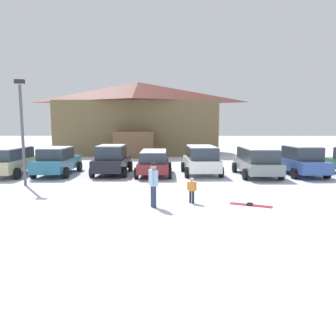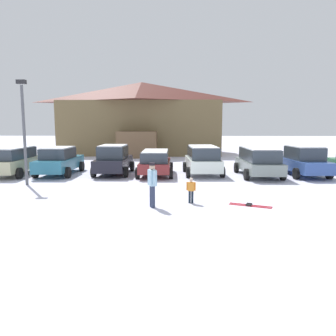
{
  "view_description": "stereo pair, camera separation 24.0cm",
  "coord_description": "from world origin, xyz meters",
  "views": [
    {
      "loc": [
        -0.67,
        -7.35,
        3.05
      ],
      "look_at": [
        -0.83,
        6.96,
        1.14
      ],
      "focal_mm": 35.0,
      "sensor_mm": 36.0,
      "label": 1
    },
    {
      "loc": [
        -0.43,
        -7.34,
        3.05
      ],
      "look_at": [
        -0.83,
        6.96,
        1.14
      ],
      "focal_mm": 35.0,
      "sensor_mm": 36.0,
      "label": 2
    }
  ],
  "objects": [
    {
      "name": "parked_maroon_van",
      "position": [
        -1.73,
        12.15,
        0.82
      ],
      "size": [
        2.14,
        4.2,
        1.5
      ],
      "color": "maroon",
      "rests_on": "ground"
    },
    {
      "name": "parked_teal_hatchback",
      "position": [
        -7.61,
        12.28,
        0.85
      ],
      "size": [
        2.13,
        4.56,
        1.69
      ],
      "color": "#296C86",
      "rests_on": "ground"
    },
    {
      "name": "pair_of_skis",
      "position": [
        2.33,
        4.77,
        0.02
      ],
      "size": [
        1.57,
        0.89,
        0.08
      ],
      "color": "red",
      "rests_on": "ground"
    },
    {
      "name": "lamp_post",
      "position": [
        -8.03,
        8.78,
        2.94
      ],
      "size": [
        0.44,
        0.24,
        5.2
      ],
      "color": "#515459",
      "rests_on": "ground"
    },
    {
      "name": "skier_child_in_orange_jacket",
      "position": [
        0.12,
        5.14,
        0.56
      ],
      "size": [
        0.36,
        0.18,
        0.99
      ],
      "color": "black",
      "rests_on": "ground"
    },
    {
      "name": "ski_lodge",
      "position": [
        -4.12,
        27.05,
        3.72
      ],
      "size": [
        16.41,
        9.36,
        7.36
      ],
      "color": "brown",
      "rests_on": "ground"
    },
    {
      "name": "parked_blue_hatchback",
      "position": [
        7.09,
        12.33,
        0.89
      ],
      "size": [
        2.31,
        4.78,
        1.79
      ],
      "color": "#315097",
      "rests_on": "ground"
    },
    {
      "name": "ground",
      "position": [
        0.0,
        0.0,
        0.0
      ],
      "size": [
        160.0,
        160.0,
        0.0
      ],
      "primitive_type": "plane",
      "color": "silver"
    },
    {
      "name": "parked_white_suv",
      "position": [
        1.13,
        12.5,
        0.94
      ],
      "size": [
        2.38,
        4.11,
        1.75
      ],
      "color": "white",
      "rests_on": "ground"
    },
    {
      "name": "skier_adult_in_blue_parka",
      "position": [
        -1.33,
        4.46,
        0.94
      ],
      "size": [
        0.37,
        0.58,
        1.67
      ],
      "color": "#2D364F",
      "rests_on": "ground"
    },
    {
      "name": "parked_grey_wagon",
      "position": [
        4.37,
        11.94,
        0.92
      ],
      "size": [
        2.26,
        4.73,
        1.7
      ],
      "color": "gray",
      "rests_on": "ground"
    },
    {
      "name": "parked_beige_suv",
      "position": [
        -10.29,
        11.91,
        0.91
      ],
      "size": [
        2.22,
        4.44,
        1.69
      ],
      "color": "#B4B287",
      "rests_on": "ground"
    },
    {
      "name": "parked_black_sedan",
      "position": [
        -4.31,
        12.49,
        0.89
      ],
      "size": [
        2.12,
        4.21,
        1.81
      ],
      "color": "black",
      "rests_on": "ground"
    }
  ]
}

